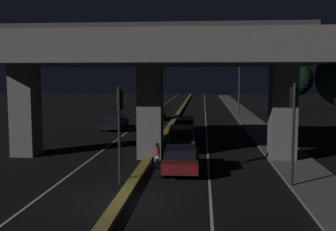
{
  "coord_description": "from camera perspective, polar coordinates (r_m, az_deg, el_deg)",
  "views": [
    {
      "loc": [
        3.4,
        -16.26,
        5.35
      ],
      "look_at": [
        -0.15,
        23.78,
        1.29
      ],
      "focal_mm": 42.0,
      "sensor_mm": 36.0,
      "label": 1
    }
  ],
  "objects": [
    {
      "name": "ground_plane",
      "position": [
        17.45,
        -6.57,
        -12.13
      ],
      "size": [
        200.0,
        200.0,
        0.0
      ],
      "primitive_type": "plane",
      "color": "black"
    },
    {
      "name": "lane_line_left_inner",
      "position": [
        52.03,
        -2.89,
        -0.13
      ],
      "size": [
        0.12,
        126.0,
        0.0
      ],
      "primitive_type": "cube",
      "color": "beige",
      "rests_on": "ground_plane"
    },
    {
      "name": "lane_line_right_inner",
      "position": [
        51.54,
        5.46,
        -0.21
      ],
      "size": [
        0.12,
        126.0,
        0.0
      ],
      "primitive_type": "cube",
      "color": "beige",
      "rests_on": "ground_plane"
    },
    {
      "name": "median_divider",
      "position": [
        51.64,
        1.27,
        -0.05
      ],
      "size": [
        0.54,
        126.0,
        0.23
      ],
      "primitive_type": "cube",
      "color": "olive",
      "rests_on": "ground_plane"
    },
    {
      "name": "sidewalk_right",
      "position": [
        44.92,
        12.19,
        -1.11
      ],
      "size": [
        2.82,
        126.0,
        0.13
      ],
      "primitive_type": "cube",
      "color": "#5B5956",
      "rests_on": "ground_plane"
    },
    {
      "name": "elevated_overpass",
      "position": [
        25.56,
        -2.61,
        8.44
      ],
      "size": [
        21.06,
        10.09,
        8.76
      ],
      "color": "#5B5956",
      "rests_on": "ground_plane"
    },
    {
      "name": "traffic_light_left_of_median",
      "position": [
        19.47,
        -7.03,
        -0.29
      ],
      "size": [
        0.3,
        0.49,
        4.85
      ],
      "color": "black",
      "rests_on": "ground_plane"
    },
    {
      "name": "traffic_light_right_of_median",
      "position": [
        19.5,
        17.72,
        -0.17
      ],
      "size": [
        0.3,
        0.49,
        5.03
      ],
      "color": "black",
      "rests_on": "ground_plane"
    },
    {
      "name": "street_lamp",
      "position": [
        52.78,
        9.94,
        5.63
      ],
      "size": [
        2.71,
        0.32,
        9.0
      ],
      "color": "#2D2D30",
      "rests_on": "ground_plane"
    },
    {
      "name": "car_dark_red_lead",
      "position": [
        22.04,
        1.84,
        -6.28
      ],
      "size": [
        2.17,
        4.54,
        1.42
      ],
      "rotation": [
        0.0,
        0.0,
        1.61
      ],
      "color": "#591414",
      "rests_on": "ground_plane"
    },
    {
      "name": "car_dark_green_second",
      "position": [
        28.65,
        1.96,
        -3.23
      ],
      "size": [
        2.18,
        4.62,
        1.66
      ],
      "rotation": [
        0.0,
        0.0,
        1.6
      ],
      "color": "black",
      "rests_on": "ground_plane"
    },
    {
      "name": "car_taxi_yellow_third",
      "position": [
        36.06,
        2.52,
        -1.56
      ],
      "size": [
        1.94,
        4.14,
        1.47
      ],
      "rotation": [
        0.0,
        0.0,
        1.59
      ],
      "color": "gold",
      "rests_on": "ground_plane"
    },
    {
      "name": "car_black_lead_oncoming",
      "position": [
        39.57,
        -7.74,
        -0.93
      ],
      "size": [
        2.12,
        4.76,
        1.51
      ],
      "rotation": [
        0.0,
        0.0,
        -1.6
      ],
      "color": "black",
      "rests_on": "ground_plane"
    },
    {
      "name": "car_dark_blue_second_oncoming",
      "position": [
        47.81,
        -1.66,
        0.55
      ],
      "size": [
        1.9,
        4.08,
        1.89
      ],
      "rotation": [
        0.0,
        0.0,
        -1.59
      ],
      "color": "#141938",
      "rests_on": "ground_plane"
    },
    {
      "name": "motorcycle_white_filtering_near",
      "position": [
        23.45,
        -1.59,
        -5.91
      ],
      "size": [
        0.33,
        1.75,
        1.41
      ],
      "rotation": [
        0.0,
        0.0,
        1.61
      ],
      "color": "black",
      "rests_on": "ground_plane"
    },
    {
      "name": "pedestrian_on_sidewalk",
      "position": [
        26.05,
        17.81,
        -4.1
      ],
      "size": [
        0.34,
        0.34,
        1.74
      ],
      "color": "black",
      "rests_on": "sidewalk_right"
    },
    {
      "name": "roadside_tree_kerbside_mid",
      "position": [
        39.75,
        18.14,
        4.95
      ],
      "size": [
        3.15,
        3.15,
        6.59
      ],
      "color": "#2D2116",
      "rests_on": "ground_plane"
    }
  ]
}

